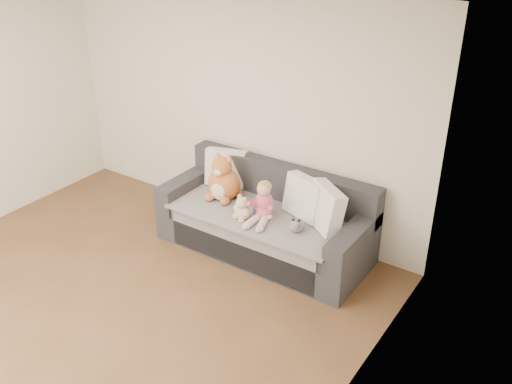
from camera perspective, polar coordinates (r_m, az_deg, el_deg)
room_shell at (r=4.80m, az=-16.62°, el=1.31°), size 5.00×5.00×5.00m
sofa at (r=5.94m, az=1.02°, el=-3.08°), size 2.20×0.94×0.85m
cushion_left at (r=6.27m, az=-3.01°, el=2.45°), size 0.49×0.33×0.42m
cushion_right_back at (r=5.66m, az=4.87°, el=-0.54°), size 0.49×0.33×0.43m
cushion_right_front at (r=5.47m, az=6.97°, el=-1.58°), size 0.50×0.44×0.44m
toddler at (r=5.59m, az=0.69°, el=-1.18°), size 0.28×0.42×0.41m
plush_cat at (r=5.99m, az=-3.31°, el=1.07°), size 0.43×0.39×0.54m
teddy_bear at (r=5.62m, az=-1.42°, el=-1.80°), size 0.21×0.16×0.27m
plush_cow at (r=5.45m, az=4.11°, el=-3.31°), size 0.14×0.21×0.17m
sippy_cup at (r=5.67m, az=0.10°, el=-1.97°), size 0.11×0.09×0.13m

